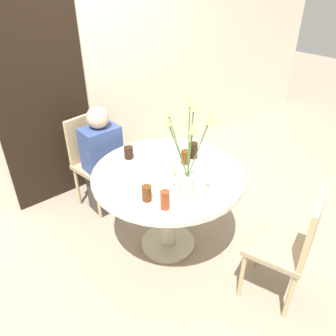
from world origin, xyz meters
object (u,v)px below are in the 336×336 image
(birthday_cake, at_px, (161,167))
(drink_glass_2, at_px, (193,150))
(drink_glass_3, at_px, (185,157))
(person_woman, at_px, (103,164))
(drink_glass_1, at_px, (165,200))
(drink_glass_0, at_px, (147,193))
(flower_vase, at_px, (187,174))
(chair_right_flank, at_px, (93,157))
(drink_glass_4, at_px, (129,153))
(chair_far_back, at_px, (291,242))
(side_plate, at_px, (188,188))

(birthday_cake, relative_size, drink_glass_2, 1.70)
(drink_glass_3, relative_size, person_woman, 0.10)
(drink_glass_1, bearing_deg, person_woman, 80.99)
(drink_glass_3, bearing_deg, drink_glass_0, -160.43)
(flower_vase, xyz_separation_m, drink_glass_1, (-0.13, 0.06, -0.18))
(drink_glass_0, distance_m, person_woman, 1.07)
(birthday_cake, bearing_deg, chair_right_flank, 96.17)
(drink_glass_0, relative_size, drink_glass_4, 1.10)
(drink_glass_0, relative_size, person_woman, 0.10)
(birthday_cake, xyz_separation_m, person_woman, (-0.08, 0.79, -0.31))
(drink_glass_4, bearing_deg, drink_glass_3, -50.83)
(drink_glass_0, bearing_deg, flower_vase, -51.13)
(drink_glass_1, bearing_deg, chair_far_back, -45.92)
(birthday_cake, xyz_separation_m, drink_glass_1, (-0.26, -0.36, 0.01))
(chair_far_back, height_order, flower_vase, flower_vase)
(side_plate, xyz_separation_m, drink_glass_2, (0.35, 0.30, 0.06))
(side_plate, bearing_deg, person_woman, 94.63)
(person_woman, bearing_deg, drink_glass_2, -60.96)
(chair_right_flank, height_order, person_woman, person_woman)
(birthday_cake, relative_size, drink_glass_1, 1.68)
(birthday_cake, relative_size, drink_glass_0, 2.05)
(chair_right_flank, relative_size, drink_glass_0, 8.37)
(chair_right_flank, bearing_deg, drink_glass_3, -78.79)
(drink_glass_3, xyz_separation_m, person_woman, (-0.32, 0.81, -0.31))
(chair_far_back, height_order, drink_glass_1, chair_far_back)
(chair_far_back, relative_size, drink_glass_1, 6.89)
(chair_far_back, relative_size, flower_vase, 1.29)
(chair_far_back, bearing_deg, drink_glass_3, -101.60)
(chair_right_flank, distance_m, drink_glass_4, 0.66)
(drink_glass_1, distance_m, drink_glass_3, 0.61)
(side_plate, relative_size, drink_glass_4, 2.14)
(drink_glass_2, height_order, drink_glass_4, drink_glass_2)
(birthday_cake, distance_m, person_woman, 0.85)
(drink_glass_4, bearing_deg, side_plate, -83.82)
(chair_right_flank, bearing_deg, person_woman, -90.00)
(drink_glass_2, bearing_deg, person_woman, 119.04)
(drink_glass_0, height_order, drink_glass_4, drink_glass_0)
(flower_vase, bearing_deg, drink_glass_3, 47.66)
(drink_glass_4, relative_size, person_woman, 0.09)
(chair_far_back, distance_m, side_plate, 0.80)
(flower_vase, relative_size, person_woman, 0.66)
(flower_vase, relative_size, drink_glass_1, 5.33)
(drink_glass_1, distance_m, drink_glass_2, 0.72)
(flower_vase, xyz_separation_m, drink_glass_0, (-0.17, 0.21, -0.19))
(side_plate, xyz_separation_m, drink_glass_0, (-0.31, 0.08, 0.05))
(chair_right_flank, xyz_separation_m, chair_far_back, (0.44, -1.93, 0.00))
(drink_glass_2, bearing_deg, chair_right_flank, 115.94)
(chair_far_back, relative_size, drink_glass_4, 9.23)
(chair_far_back, xyz_separation_m, drink_glass_1, (-0.60, 0.62, 0.30))
(chair_right_flank, height_order, side_plate, chair_right_flank)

